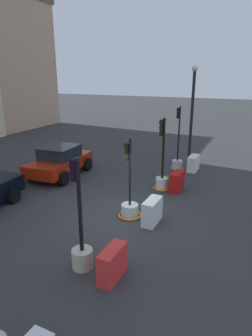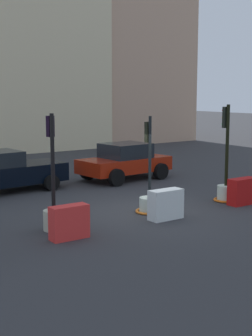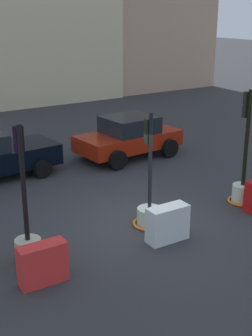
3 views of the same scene
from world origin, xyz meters
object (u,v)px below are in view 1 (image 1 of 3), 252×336
construction_barrier_3 (177,182)px  car_red_compact (60,161)px  construction_barrier_1 (112,264)px  traffic_light_1 (81,245)px  construction_barrier_4 (193,163)px  construction_barrier_2 (152,211)px  traffic_light_4 (177,160)px  traffic_light_3 (162,177)px  traffic_light_2 (130,206)px  street_lamp_post (192,108)px

construction_barrier_3 → car_red_compact: car_red_compact is taller
car_red_compact → construction_barrier_1: bearing=-134.9°
traffic_light_1 → construction_barrier_4: size_ratio=2.93×
construction_barrier_2 → car_red_compact: car_red_compact is taller
traffic_light_4 → construction_barrier_1: size_ratio=3.47×
traffic_light_3 → construction_barrier_4: (3.40, -0.77, -0.17)m
traffic_light_2 → traffic_light_3: (3.22, -0.25, 0.17)m
traffic_light_3 → construction_barrier_1: (-6.71, -0.77, -0.16)m
construction_barrier_1 → street_lamp_post: (11.59, 0.59, 2.88)m
traffic_light_1 → traffic_light_4: traffic_light_4 is taller
car_red_compact → traffic_light_3: bearing=-86.6°
construction_barrier_4 → street_lamp_post: 3.30m
traffic_light_3 → traffic_light_4: (3.34, 0.15, -0.06)m
construction_barrier_3 → car_red_compact: 6.35m
traffic_light_2 → construction_barrier_2: bearing=-97.8°
car_red_compact → street_lamp_post: size_ratio=0.72×
construction_barrier_2 → construction_barrier_3: 3.42m
traffic_light_4 → traffic_light_2: bearing=179.1°
construction_barrier_4 → traffic_light_2: bearing=171.2°
construction_barrier_3 → street_lamp_post: bearing=6.3°
construction_barrier_2 → car_red_compact: 7.01m
traffic_light_4 → construction_barrier_2: traffic_light_4 is taller
construction_barrier_1 → street_lamp_post: street_lamp_post is taller
construction_barrier_2 → traffic_light_3: bearing=11.8°
traffic_light_1 → construction_barrier_4: (10.04, -0.99, -0.27)m
traffic_light_2 → construction_barrier_4: (6.62, -1.03, -0.00)m
traffic_light_1 → traffic_light_3: (6.64, -0.22, -0.10)m
traffic_light_3 → traffic_light_4: bearing=2.5°
construction_barrier_1 → traffic_light_3: bearing=6.6°
traffic_light_4 → construction_barrier_4: bearing=-86.5°
construction_barrier_3 → construction_barrier_4: (3.33, -0.06, -0.02)m
construction_barrier_3 → street_lamp_post: 5.63m
construction_barrier_2 → construction_barrier_3: (3.42, -0.01, -0.00)m
street_lamp_post → traffic_light_4: bearing=167.8°
traffic_light_4 → street_lamp_post: size_ratio=0.63×
traffic_light_3 → construction_barrier_4: size_ratio=3.06×
traffic_light_4 → street_lamp_post: bearing=-12.2°
traffic_light_3 → construction_barrier_3: traffic_light_3 is taller
traffic_light_2 → traffic_light_4: size_ratio=0.86×
street_lamp_post → construction_barrier_3: bearing=-173.7°
traffic_light_2 → traffic_light_4: bearing=-0.9°
traffic_light_1 → street_lamp_post: size_ratio=0.57×
construction_barrier_1 → car_red_compact: size_ratio=0.25×
construction_barrier_1 → construction_barrier_2: size_ratio=0.96×
street_lamp_post → construction_barrier_4: bearing=-158.4°
traffic_light_3 → car_red_compact: size_ratio=0.82×
street_lamp_post → construction_barrier_1: bearing=-177.1°
traffic_light_3 → construction_barrier_2: size_ratio=3.13×
construction_barrier_1 → car_red_compact: (6.38, 6.39, 0.36)m
construction_barrier_3 → car_red_compact: (-0.40, 6.33, 0.35)m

